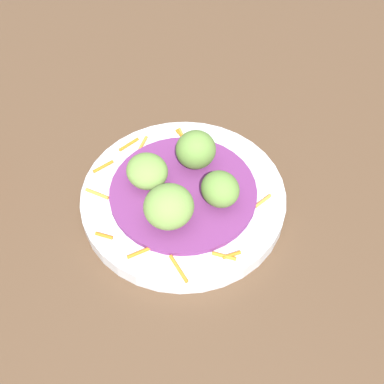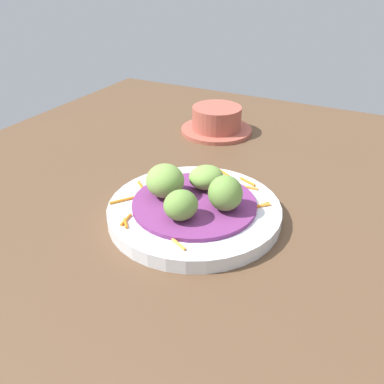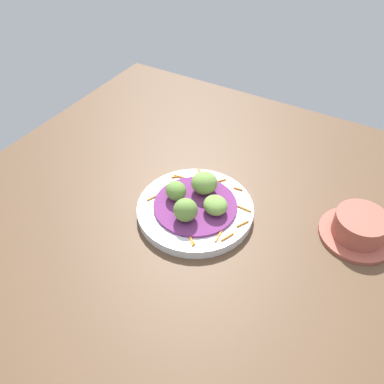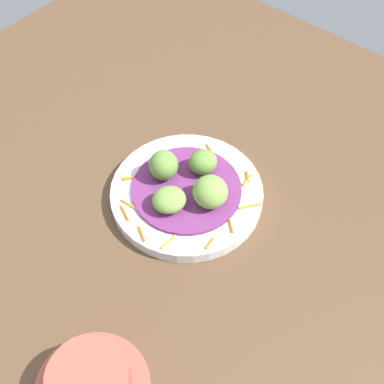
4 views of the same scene
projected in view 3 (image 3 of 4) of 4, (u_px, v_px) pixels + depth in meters
The scene contains 9 objects.
table_surface at pixel (197, 232), 80.70cm from camera, with size 110.00×110.00×2.00cm, color brown.
main_plate at pixel (195, 210), 82.49cm from camera, with size 24.13×24.13×1.99cm, color silver.
cabbage_bed at pixel (195, 205), 81.61cm from camera, with size 17.27×17.27×0.60cm, color #702D6B.
carrot_garnish at pixel (208, 205), 81.77cm from camera, with size 20.27×21.14×0.40cm.
guac_scoop_left at pixel (186, 210), 76.87cm from camera, with size 4.77×4.60×4.76cm, color olive.
guac_scoop_center at pixel (215, 205), 78.87cm from camera, with size 4.76×5.14×3.29cm, color #759E47.
guac_scoop_right at pixel (204, 183), 82.72cm from camera, with size 5.52×5.35×4.66cm, color #759E47.
guac_scoop_back at pixel (176, 191), 81.46cm from camera, with size 4.53×4.18×3.95cm, color olive.
terracotta_bowl at pixel (359, 228), 77.02cm from camera, with size 14.63×14.63×5.37cm.
Camera 3 is at (-46.77, -25.84, 62.02)cm, focal length 37.13 mm.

